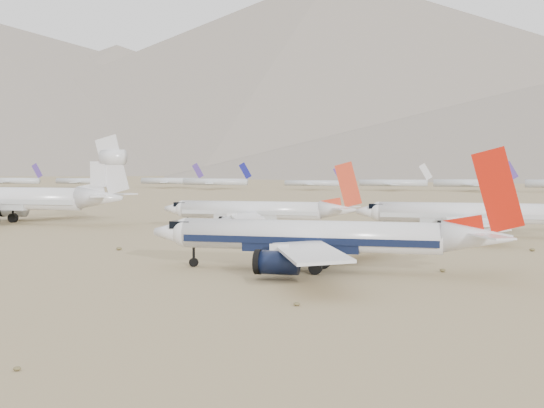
{
  "coord_description": "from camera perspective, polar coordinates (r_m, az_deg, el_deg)",
  "views": [
    {
      "loc": [
        28.34,
        -103.79,
        14.73
      ],
      "look_at": [
        -9.69,
        38.7,
        7.0
      ],
      "focal_mm": 50.0,
      "sensor_mm": 36.0,
      "label": 1
    }
  ],
  "objects": [
    {
      "name": "ground",
      "position": [
        108.6,
        -0.33,
        -4.8
      ],
      "size": [
        7000.0,
        7000.0,
        0.0
      ],
      "primitive_type": "plane",
      "color": "#937C55",
      "rests_on": "ground"
    },
    {
      "name": "main_airliner",
      "position": [
        104.03,
        4.01,
        -2.54
      ],
      "size": [
        48.44,
        47.32,
        17.1
      ],
      "color": "white",
      "rests_on": "ground"
    },
    {
      "name": "row2_gold_tail",
      "position": [
        159.7,
        14.97,
        -0.74
      ],
      "size": [
        46.27,
        45.25,
        16.47
      ],
      "color": "white",
      "rests_on": "ground"
    },
    {
      "name": "row2_orange_tail",
      "position": [
        169.28,
        -1.02,
        -0.52
      ],
      "size": [
        43.19,
        42.25,
        15.41
      ],
      "color": "white",
      "rests_on": "ground"
    },
    {
      "name": "row2_white_trijet",
      "position": [
        198.25,
        -19.18,
        0.41
      ],
      "size": [
        61.7,
        60.3,
        21.86
      ],
      "color": "white",
      "rests_on": "ground"
    },
    {
      "name": "distant_storage_row",
      "position": [
        431.12,
        19.22,
        1.46
      ],
      "size": [
        667.72,
        61.36,
        15.21
      ],
      "color": "silver",
      "rests_on": "ground"
    },
    {
      "name": "mountain_range",
      "position": [
        1761.08,
        16.42,
        8.6
      ],
      "size": [
        7354.0,
        3024.0,
        470.0
      ],
      "color": "slate",
      "rests_on": "ground"
    },
    {
      "name": "desert_scrub",
      "position": [
        96.57,
        -15.88,
        -5.72
      ],
      "size": [
        233.6,
        121.67,
        0.63
      ],
      "color": "brown",
      "rests_on": "ground"
    }
  ]
}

